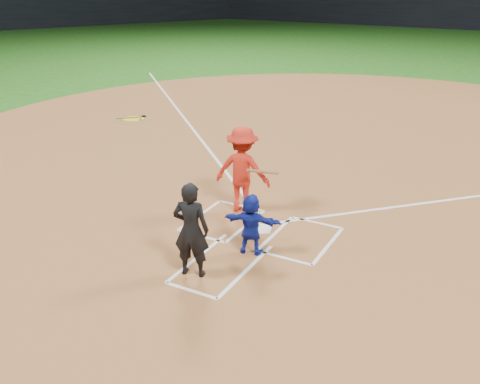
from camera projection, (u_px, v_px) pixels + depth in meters
The scene contains 12 objects.
ground at pixel (260, 230), 11.89m from camera, with size 120.00×120.00×0.00m, color #1C5515.
home_plate_dirt at pixel (346, 154), 16.75m from camera, with size 28.00×28.00×0.01m, color brown.
home_plate at pixel (260, 229), 11.88m from camera, with size 0.60×0.60×0.02m, color silver.
on_deck_circle at pixel (133, 119), 20.68m from camera, with size 1.70×1.70×0.01m, color brown.
on_deck_logo at pixel (133, 118), 20.67m from camera, with size 0.80×0.80×0.00m, color yellow.
on_deck_bat_a at pixel (140, 117), 20.80m from camera, with size 0.06×0.06×0.84m, color olive.
on_deck_bat_b at pixel (128, 118), 20.67m from camera, with size 0.06×0.06×0.84m, color brown.
bat_weight_donut at pixel (144, 116), 20.90m from camera, with size 0.19×0.19×0.05m, color black.
catcher at pixel (251, 224), 10.68m from camera, with size 1.18×0.38×1.27m, color #122199.
umpire at pixel (191, 230), 9.80m from camera, with size 0.68×0.44×1.86m, color black.
chalk_markings at pixel (338, 160), 16.17m from camera, with size 28.35×17.32×0.01m.
batter_at_plate at pixel (242, 170), 12.44m from camera, with size 1.58×1.01×2.05m.
Camera 1 is at (4.69, -9.57, 5.36)m, focal length 40.00 mm.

